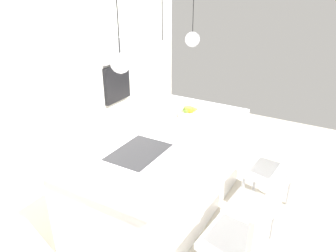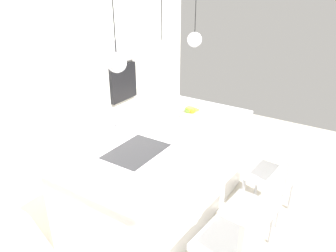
% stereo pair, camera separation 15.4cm
% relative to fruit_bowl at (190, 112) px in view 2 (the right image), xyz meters
% --- Properties ---
extents(floor, '(6.60, 6.60, 0.00)m').
position_rel_fruit_bowl_xyz_m(floor, '(-0.55, 0.01, -1.00)').
color(floor, beige).
rests_on(floor, ground).
extents(back_wall, '(6.00, 0.10, 2.60)m').
position_rel_fruit_bowl_xyz_m(back_wall, '(-0.55, 1.66, 0.30)').
color(back_wall, silver).
rests_on(back_wall, ground).
extents(kitchen_island, '(2.22, 1.11, 0.95)m').
position_rel_fruit_bowl_xyz_m(kitchen_island, '(-0.55, 0.01, -0.52)').
color(kitchen_island, white).
rests_on(kitchen_island, ground).
extents(sink_basin, '(0.56, 0.40, 0.02)m').
position_rel_fruit_bowl_xyz_m(sink_basin, '(-0.98, 0.01, -0.06)').
color(sink_basin, '#2D2D30').
rests_on(sink_basin, kitchen_island).
extents(faucet, '(0.02, 0.17, 0.22)m').
position_rel_fruit_bowl_xyz_m(faucet, '(-0.98, 0.22, 0.09)').
color(faucet, silver).
rests_on(faucet, kitchen_island).
extents(fruit_bowl, '(0.25, 0.25, 0.16)m').
position_rel_fruit_bowl_xyz_m(fruit_bowl, '(0.00, 0.00, 0.00)').
color(fruit_bowl, beige).
rests_on(fruit_bowl, kitchen_island).
extents(microwave, '(0.54, 0.08, 0.34)m').
position_rel_fruit_bowl_xyz_m(microwave, '(0.70, 1.59, 0.41)').
color(microwave, '#9E9EA3').
rests_on(microwave, back_wall).
extents(oven, '(0.56, 0.08, 0.56)m').
position_rel_fruit_bowl_xyz_m(oven, '(0.70, 1.59, -0.09)').
color(oven, black).
rests_on(oven, back_wall).
extents(chair_near, '(0.49, 0.48, 0.90)m').
position_rel_fruit_bowl_xyz_m(chair_near, '(-1.10, -1.02, -0.49)').
color(chair_near, silver).
rests_on(chair_near, ground).
extents(chair_middle, '(0.49, 0.45, 0.90)m').
position_rel_fruit_bowl_xyz_m(chair_middle, '(-0.58, -1.02, -0.50)').
color(chair_middle, white).
rests_on(chair_middle, ground).
extents(chair_far, '(0.48, 0.50, 0.90)m').
position_rel_fruit_bowl_xyz_m(chair_far, '(0.06, -1.03, -0.49)').
color(chair_far, silver).
rests_on(chair_far, ground).
extents(pendant_light_left, '(0.15, 0.15, 0.75)m').
position_rel_fruit_bowl_xyz_m(pendant_light_left, '(-1.16, 0.01, 0.80)').
color(pendant_light_left, silver).
extents(pendant_light_center, '(0.15, 0.15, 0.75)m').
position_rel_fruit_bowl_xyz_m(pendant_light_center, '(-0.55, 0.01, 0.80)').
color(pendant_light_center, silver).
extents(pendant_light_right, '(0.15, 0.15, 0.75)m').
position_rel_fruit_bowl_xyz_m(pendant_light_right, '(0.06, 0.01, 0.80)').
color(pendant_light_right, silver).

